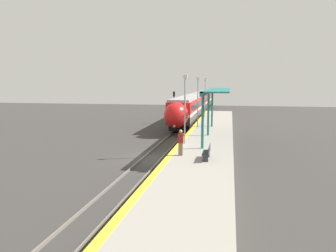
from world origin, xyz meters
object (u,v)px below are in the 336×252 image
(train, at_px, (197,103))
(lamppost_mid, at_px, (198,98))
(person_waiting, at_px, (181,142))
(lamppost_near, at_px, (185,105))
(railway_signal, at_px, (174,104))
(lamppost_far, at_px, (205,95))
(platform_bench, at_px, (207,152))

(train, height_order, lamppost_mid, lamppost_mid)
(person_waiting, relative_size, lamppost_near, 0.32)
(person_waiting, height_order, lamppost_mid, lamppost_mid)
(train, xyz_separation_m, lamppost_near, (2.32, -32.04, 1.91))
(train, relative_size, railway_signal, 10.41)
(lamppost_mid, relative_size, lamppost_far, 1.00)
(platform_bench, relative_size, railway_signal, 0.39)
(train, bearing_deg, railway_signal, -100.89)
(lamppost_near, height_order, lamppost_far, same)
(platform_bench, relative_size, person_waiting, 1.01)
(train, relative_size, person_waiting, 27.39)
(lamppost_far, bearing_deg, train, 101.37)
(lamppost_near, bearing_deg, lamppost_mid, 90.00)
(lamppost_near, xyz_separation_m, lamppost_mid, (0.00, 10.26, 0.00))
(lamppost_near, bearing_deg, lamppost_far, 90.00)
(train, relative_size, platform_bench, 27.02)
(platform_bench, height_order, lamppost_near, lamppost_near)
(train, bearing_deg, lamppost_near, -85.86)
(railway_signal, bearing_deg, person_waiting, -79.18)
(platform_bench, distance_m, lamppost_mid, 15.73)
(train, distance_m, lamppost_mid, 21.99)
(lamppost_mid, bearing_deg, railway_signal, 112.94)
(person_waiting, bearing_deg, lamppost_near, 94.27)
(person_waiting, bearing_deg, platform_bench, -24.48)
(lamppost_far, bearing_deg, person_waiting, -89.26)
(platform_bench, xyz_separation_m, lamppost_mid, (-2.17, 15.36, 2.63))
(person_waiting, xyz_separation_m, lamppost_far, (-0.32, 24.77, 2.20))
(person_waiting, bearing_deg, lamppost_mid, 91.25)
(train, distance_m, lamppost_near, 32.18)
(railway_signal, xyz_separation_m, lamppost_near, (4.47, -20.83, 1.36))
(railway_signal, xyz_separation_m, lamppost_far, (4.47, -0.32, 1.36))
(lamppost_far, bearing_deg, lamppost_mid, -90.00)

